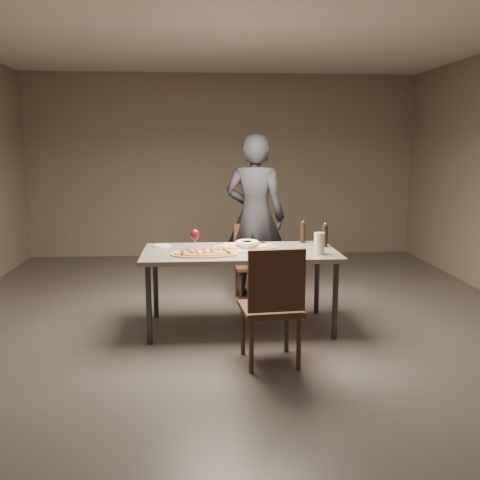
{
  "coord_description": "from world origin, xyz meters",
  "views": [
    {
      "loc": [
        -0.38,
        -4.87,
        1.71
      ],
      "look_at": [
        0.0,
        0.0,
        0.85
      ],
      "focal_mm": 40.0,
      "sensor_mm": 36.0,
      "label": 1
    }
  ],
  "objects": [
    {
      "name": "oil_dish",
      "position": [
        0.01,
        -0.06,
        0.76
      ],
      "size": [
        0.13,
        0.13,
        0.02
      ],
      "rotation": [
        0.0,
        0.0,
        0.29
      ],
      "color": "white",
      "rests_on": "dining_table"
    },
    {
      "name": "ham_pizza",
      "position": [
        0.06,
        0.12,
        0.77
      ],
      "size": [
        0.6,
        0.33,
        0.04
      ],
      "rotation": [
        0.0,
        0.0,
        -0.42
      ],
      "color": "tan",
      "rests_on": "dining_table"
    },
    {
      "name": "chair_near",
      "position": [
        0.18,
        -0.93,
        0.54
      ],
      "size": [
        0.49,
        0.49,
        0.96
      ],
      "rotation": [
        0.0,
        0.0,
        0.09
      ],
      "color": "#42281B",
      "rests_on": "ground"
    },
    {
      "name": "wine_glass",
      "position": [
        -0.42,
        0.08,
        0.89
      ],
      "size": [
        0.09,
        0.09,
        0.19
      ],
      "rotation": [
        0.0,
        0.0,
        0.05
      ],
      "color": "silver",
      "rests_on": "dining_table"
    },
    {
      "name": "pepper_mill_right",
      "position": [
        0.66,
        0.36,
        0.86
      ],
      "size": [
        0.06,
        0.06,
        0.22
      ],
      "rotation": [
        0.0,
        0.0,
        0.42
      ],
      "color": "black",
      "rests_on": "dining_table"
    },
    {
      "name": "bread_basket",
      "position": [
        0.07,
        0.07,
        0.8
      ],
      "size": [
        0.22,
        0.22,
        0.08
      ],
      "rotation": [
        0.0,
        0.0,
        0.28
      ],
      "color": "beige",
      "rests_on": "dining_table"
    },
    {
      "name": "room",
      "position": [
        0.0,
        0.0,
        1.4
      ],
      "size": [
        7.0,
        7.0,
        7.0
      ],
      "color": "#58514C",
      "rests_on": "ground"
    },
    {
      "name": "diner",
      "position": [
        0.25,
        1.06,
        0.93
      ],
      "size": [
        0.79,
        0.64,
        1.85
      ],
      "primitive_type": "imported",
      "rotation": [
        0.0,
        0.0,
        2.81
      ],
      "color": "black",
      "rests_on": "ground"
    },
    {
      "name": "chair_far",
      "position": [
        0.21,
        0.98,
        0.47
      ],
      "size": [
        0.42,
        0.42,
        0.84
      ],
      "rotation": [
        0.0,
        0.0,
        3.2
      ],
      "color": "#42281B",
      "rests_on": "ground"
    },
    {
      "name": "dining_table",
      "position": [
        0.0,
        0.0,
        0.69
      ],
      "size": [
        1.8,
        0.9,
        0.75
      ],
      "color": "slate",
      "rests_on": "ground"
    },
    {
      "name": "side_plate",
      "position": [
        -0.74,
        0.28,
        0.76
      ],
      "size": [
        0.18,
        0.18,
        0.01
      ],
      "rotation": [
        0.0,
        0.0,
        0.38
      ],
      "color": "white",
      "rests_on": "dining_table"
    },
    {
      "name": "carafe",
      "position": [
        0.7,
        -0.22,
        0.85
      ],
      "size": [
        0.09,
        0.09,
        0.2
      ],
      "rotation": [
        0.0,
        0.0,
        0.12
      ],
      "color": "silver",
      "rests_on": "dining_table"
    },
    {
      "name": "zucchini_pizza",
      "position": [
        -0.33,
        -0.17,
        0.77
      ],
      "size": [
        0.61,
        0.34,
        0.05
      ],
      "rotation": [
        0.0,
        0.0,
        -0.43
      ],
      "color": "tan",
      "rests_on": "dining_table"
    },
    {
      "name": "pepper_mill_left",
      "position": [
        0.83,
        0.12,
        0.86
      ],
      "size": [
        0.06,
        0.06,
        0.23
      ],
      "rotation": [
        0.0,
        0.0,
        0.0
      ],
      "color": "black",
      "rests_on": "dining_table"
    }
  ]
}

